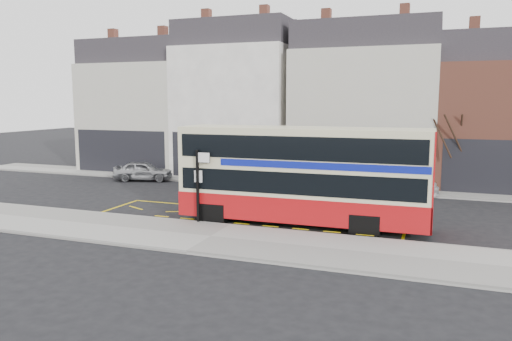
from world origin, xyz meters
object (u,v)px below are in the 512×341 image
at_px(double_decker_bus, 303,175).
at_px(car_white, 391,182).
at_px(bus_stop_post, 199,179).
at_px(street_tree_left, 103,122).
at_px(car_silver, 143,171).
at_px(street_tree_right, 448,124).
at_px(car_grey, 273,180).

bearing_deg(double_decker_bus, car_white, 69.74).
relative_size(bus_stop_post, street_tree_left, 0.57).
bearing_deg(bus_stop_post, double_decker_bus, 17.61).
relative_size(car_silver, street_tree_right, 0.66).
xyz_separation_m(bus_stop_post, car_grey, (0.43, 8.91, -1.36)).
relative_size(car_grey, street_tree_right, 0.67).
xyz_separation_m(car_silver, street_tree_left, (-5.48, 3.18, 3.08)).
bearing_deg(car_grey, double_decker_bus, -152.24).
height_order(double_decker_bus, street_tree_left, street_tree_left).
distance_m(street_tree_left, street_tree_right, 24.49).
relative_size(double_decker_bus, street_tree_right, 1.81).
height_order(bus_stop_post, car_white, bus_stop_post).
bearing_deg(bus_stop_post, street_tree_left, 137.13).
relative_size(double_decker_bus, car_grey, 2.70).
bearing_deg(bus_stop_post, car_grey, 85.69).
xyz_separation_m(double_decker_bus, street_tree_left, (-18.66, 11.23, 1.51)).
bearing_deg(bus_stop_post, car_white, 52.85).
relative_size(double_decker_bus, car_silver, 2.75).
distance_m(car_silver, car_white, 16.11).
relative_size(car_white, street_tree_right, 0.90).
xyz_separation_m(double_decker_bus, bus_stop_post, (-4.21, -1.46, -0.21)).
distance_m(double_decker_bus, street_tree_right, 11.96).
relative_size(bus_stop_post, street_tree_right, 0.53).
distance_m(bus_stop_post, car_grey, 9.03).
distance_m(double_decker_bus, street_tree_left, 21.83).
xyz_separation_m(street_tree_left, street_tree_right, (24.47, -0.93, 0.27)).
relative_size(double_decker_bus, car_white, 2.02).
relative_size(car_silver, street_tree_left, 0.71).
bearing_deg(street_tree_left, bus_stop_post, -41.31).
xyz_separation_m(double_decker_bus, car_silver, (-13.18, 8.05, -1.56)).
height_order(double_decker_bus, car_white, double_decker_bus).
height_order(car_grey, street_tree_left, street_tree_left).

